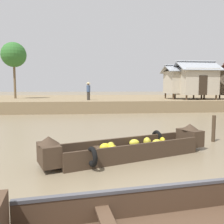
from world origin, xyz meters
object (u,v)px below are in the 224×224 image
stilt_house_left (184,82)px  mooring_post (214,129)px  banana_boat (130,148)px  stilt_house_mid_left (195,81)px  palm_tree_near (14,55)px  vendor_person (88,90)px

stilt_house_left → mooring_post: (-5.30, -15.14, -2.26)m
stilt_house_left → mooring_post: 16.20m
banana_boat → stilt_house_mid_left: 18.67m
banana_boat → mooring_post: size_ratio=5.10×
mooring_post → palm_tree_near: bearing=124.0°
stilt_house_mid_left → vendor_person: stilt_house_mid_left is taller
stilt_house_left → stilt_house_mid_left: 1.21m
banana_boat → palm_tree_near: palm_tree_near is taller
stilt_house_mid_left → vendor_person: 10.55m
stilt_house_left → vendor_person: size_ratio=2.58×
stilt_house_left → palm_tree_near: bearing=170.0°
banana_boat → stilt_house_left: stilt_house_left is taller
stilt_house_mid_left → banana_boat: bearing=-121.2°
stilt_house_mid_left → vendor_person: (-10.50, -0.49, -0.85)m
stilt_house_mid_left → mooring_post: size_ratio=3.89×
stilt_house_left → mooring_post: bearing=-109.3°
stilt_house_left → mooring_post: stilt_house_left is taller
stilt_house_mid_left → stilt_house_left: bearing=122.2°
vendor_person → mooring_post: vendor_person is taller
stilt_house_left → vendor_person: stilt_house_left is taller
stilt_house_mid_left → palm_tree_near: 18.90m
mooring_post → stilt_house_left: bearing=70.7°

